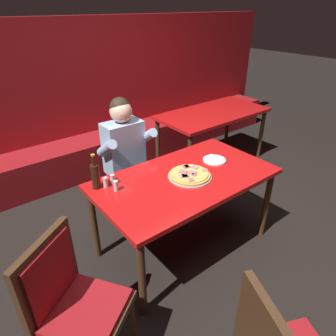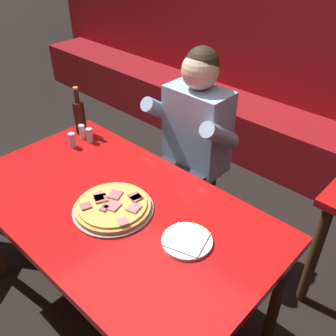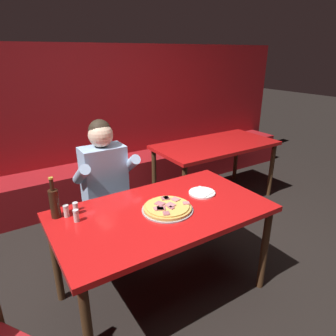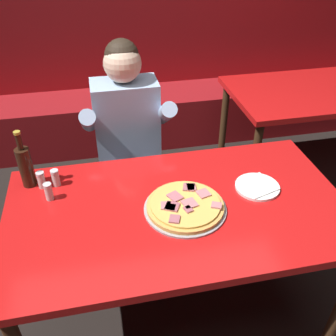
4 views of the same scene
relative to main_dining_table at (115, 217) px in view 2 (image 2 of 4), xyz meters
The scene contains 11 objects.
ground_plane 0.68m from the main_dining_table, ahead, with size 24.00×24.00×0.00m, color black.
booth_wall_panel 2.20m from the main_dining_table, 90.00° to the left, with size 6.80×0.16×1.90m, color maroon.
booth_bench 1.91m from the main_dining_table, 90.00° to the left, with size 6.46×0.48×0.46m, color maroon.
main_dining_table is the anchor object (origin of this frame).
pizza 0.10m from the main_dining_table, 44.94° to the right, with size 0.37×0.37×0.05m.
plate_white_paper 0.41m from the main_dining_table, ahead, with size 0.21×0.21×0.02m.
beer_bottle 0.75m from the main_dining_table, 155.43° to the left, with size 0.07×0.07×0.29m.
shaker_oregano 0.67m from the main_dining_table, 156.00° to the left, with size 0.04×0.04×0.09m.
shaker_parmesan 0.61m from the main_dining_table, 153.15° to the left, with size 0.04×0.04×0.09m.
shaker_red_pepper_flakes 0.60m from the main_dining_table, 163.19° to the left, with size 0.04×0.04×0.09m.
diner_seated_blue_shirt 0.70m from the main_dining_table, 101.53° to the left, with size 0.53×0.53×1.27m.
Camera 2 is at (1.08, -0.79, 1.87)m, focal length 40.00 mm.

